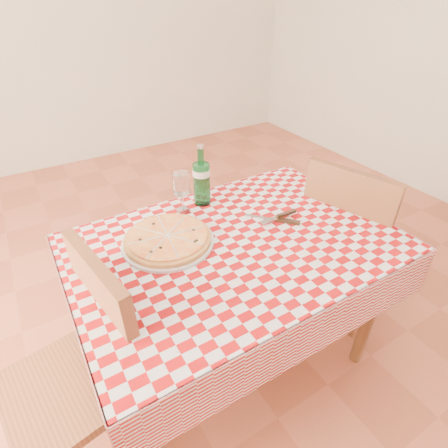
# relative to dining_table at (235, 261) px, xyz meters

# --- Properties ---
(dining_table) EXTENTS (1.20, 0.80, 0.75)m
(dining_table) POSITION_rel_dining_table_xyz_m (0.00, 0.00, 0.00)
(dining_table) COLOR brown
(dining_table) RESTS_ON ground
(tablecloth) EXTENTS (1.30, 0.90, 0.01)m
(tablecloth) POSITION_rel_dining_table_xyz_m (0.00, 0.00, 0.09)
(tablecloth) COLOR #96090A
(tablecloth) RESTS_ON dining_table
(chair_near) EXTENTS (0.54, 0.54, 0.95)m
(chair_near) POSITION_rel_dining_table_xyz_m (0.68, -0.02, -0.11)
(chair_near) COLOR brown
(chair_near) RESTS_ON ground
(chair_far) EXTENTS (0.48, 0.48, 0.93)m
(chair_far) POSITION_rel_dining_table_xyz_m (-0.65, -0.05, -0.13)
(chair_far) COLOR brown
(chair_far) RESTS_ON ground
(pizza_plate) EXTENTS (0.42, 0.42, 0.05)m
(pizza_plate) POSITION_rel_dining_table_xyz_m (-0.24, 0.14, 0.12)
(pizza_plate) COLOR #BF883F
(pizza_plate) RESTS_ON tablecloth
(water_bottle) EXTENTS (0.08, 0.08, 0.29)m
(water_bottle) POSITION_rel_dining_table_xyz_m (0.03, 0.34, 0.24)
(water_bottle) COLOR #19642C
(water_bottle) RESTS_ON tablecloth
(wine_glass) EXTENTS (0.08, 0.08, 0.19)m
(wine_glass) POSITION_rel_dining_table_xyz_m (-0.08, 0.33, 0.19)
(wine_glass) COLOR silver
(wine_glass) RESTS_ON tablecloth
(cutlery) EXTENTS (0.32, 0.30, 0.03)m
(cutlery) POSITION_rel_dining_table_xyz_m (0.24, 0.04, 0.11)
(cutlery) COLOR silver
(cutlery) RESTS_ON tablecloth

